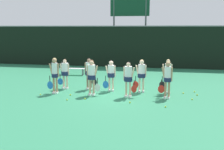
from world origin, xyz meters
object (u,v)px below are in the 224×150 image
(scoreboard, at_px, (130,11))
(tennis_ball_3, at_px, (183,93))
(player_8, at_px, (168,74))
(tennis_ball_1, at_px, (40,95))
(tennis_ball_2, at_px, (67,100))
(tennis_ball_4, at_px, (85,99))
(bench_courtside, at_px, (73,69))
(player_1, at_px, (92,74))
(tennis_ball_5, at_px, (194,92))
(player_2, at_px, (128,76))
(player_5, at_px, (89,71))
(tennis_ball_6, at_px, (166,107))
(tennis_ball_9, at_px, (70,95))
(player_4, at_px, (65,71))
(player_6, at_px, (111,73))
(player_3, at_px, (167,77))
(tennis_ball_7, at_px, (197,95))
(tennis_ball_8, at_px, (130,102))
(tennis_ball_0, at_px, (192,99))
(player_7, at_px, (141,73))
(player_0, at_px, (55,72))

(scoreboard, height_order, tennis_ball_3, scoreboard)
(player_8, relative_size, tennis_ball_1, 26.48)
(scoreboard, relative_size, tennis_ball_2, 91.84)
(tennis_ball_4, bearing_deg, tennis_ball_1, 172.05)
(bench_courtside, bearing_deg, player_1, -64.47)
(tennis_ball_2, xyz_separation_m, tennis_ball_5, (5.84, 2.64, 0.00))
(player_2, xyz_separation_m, tennis_ball_3, (2.62, 1.11, -0.95))
(player_5, distance_m, player_8, 4.06)
(player_2, height_order, tennis_ball_6, player_2)
(tennis_ball_2, xyz_separation_m, tennis_ball_9, (-0.15, 0.86, 0.00))
(player_4, bearing_deg, player_1, -22.79)
(player_2, height_order, player_6, player_2)
(player_3, bearing_deg, player_2, -165.06)
(tennis_ball_5, distance_m, tennis_ball_7, 0.64)
(scoreboard, height_order, player_4, scoreboard)
(player_5, height_order, tennis_ball_8, player_5)
(player_4, bearing_deg, player_3, -1.93)
(tennis_ball_3, bearing_deg, tennis_ball_6, -109.82)
(bench_courtside, bearing_deg, player_4, -79.05)
(tennis_ball_6, xyz_separation_m, tennis_ball_7, (1.53, 2.25, 0.00))
(player_6, height_order, tennis_ball_9, player_6)
(player_1, distance_m, player_8, 3.76)
(tennis_ball_0, xyz_separation_m, tennis_ball_5, (0.28, 1.49, -0.00))
(tennis_ball_1, height_order, tennis_ball_4, tennis_ball_4)
(player_2, height_order, tennis_ball_9, player_2)
(player_3, xyz_separation_m, tennis_ball_7, (1.46, 0.77, -0.99))
(player_1, height_order, player_6, player_1)
(tennis_ball_3, distance_m, tennis_ball_6, 2.64)
(player_3, relative_size, player_6, 1.08)
(player_8, height_order, tennis_ball_5, player_8)
(tennis_ball_4, bearing_deg, player_6, 65.22)
(scoreboard, xyz_separation_m, player_3, (3.04, -10.32, -3.56))
(scoreboard, distance_m, player_7, 10.18)
(player_6, bearing_deg, player_7, -7.60)
(tennis_ball_4, bearing_deg, tennis_ball_7, 18.06)
(player_6, height_order, tennis_ball_5, player_6)
(player_3, xyz_separation_m, tennis_ball_2, (-4.43, -1.23, -1.00))
(tennis_ball_3, bearing_deg, tennis_ball_4, -157.06)
(player_7, distance_m, tennis_ball_1, 5.11)
(tennis_ball_7, bearing_deg, player_1, -170.21)
(tennis_ball_4, bearing_deg, tennis_ball_5, 24.47)
(tennis_ball_6, bearing_deg, tennis_ball_0, 49.30)
(tennis_ball_8, bearing_deg, player_8, 52.56)
(tennis_ball_0, relative_size, tennis_ball_8, 1.00)
(player_7, bearing_deg, tennis_ball_4, -147.11)
(player_3, height_order, tennis_ball_9, player_3)
(tennis_ball_6, bearing_deg, tennis_ball_3, 70.18)
(tennis_ball_0, xyz_separation_m, tennis_ball_3, (-0.31, 1.08, 0.00))
(tennis_ball_0, bearing_deg, bench_courtside, 145.70)
(player_0, bearing_deg, tennis_ball_7, 3.22)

